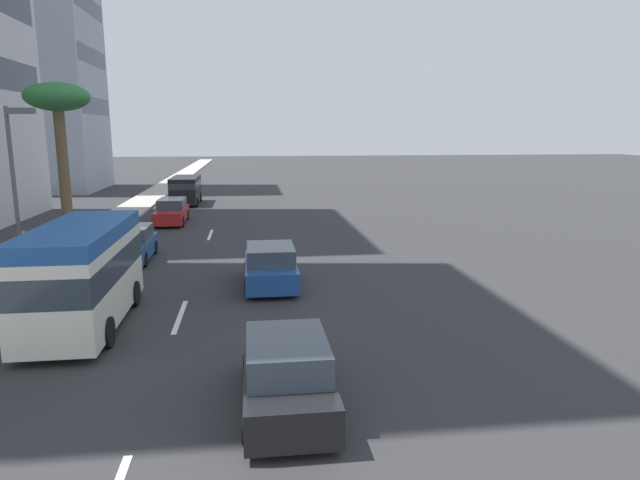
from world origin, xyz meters
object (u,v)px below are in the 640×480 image
van_third (186,188)px  palm_tree (58,107)px  pedestrian_mid_block (25,249)px  car_second (172,212)px  street_lamp (17,180)px  car_fourth (131,244)px  car_fifth (287,374)px  minibus_lead (82,272)px  car_sixth (271,266)px

van_third → palm_tree: (-15.62, 4.25, 5.70)m
pedestrian_mid_block → palm_tree: 8.71m
car_second → street_lamp: (-15.88, 2.82, 3.40)m
car_fourth → car_fifth: (-14.53, -6.09, 0.03)m
minibus_lead → street_lamp: (3.20, 2.81, 2.47)m
van_third → car_fifth: bearing=9.6°
car_second → van_third: (9.51, 0.15, 0.53)m
van_third → car_fifth: 34.85m
street_lamp → car_sixth: bearing=-86.5°
car_fourth → car_fifth: car_fifth is taller
minibus_lead → car_second: bearing=180.0°
minibus_lead → car_sixth: bearing=123.1°
street_lamp → car_fifth: bearing=-136.7°
car_fourth → palm_tree: 8.51m
palm_tree → street_lamp: 10.29m
car_second → pedestrian_mid_block: 13.18m
car_fifth → van_third: bearing=9.6°
car_second → car_fifth: car_fifth is taller
van_third → palm_tree: palm_tree is taller
van_third → pedestrian_mid_block: (-22.03, 3.96, -0.19)m
car_fifth → car_second: bearing=12.8°
van_third → car_fourth: bearing=-0.8°
van_third → street_lamp: bearing=-6.0°
car_fourth → car_sixth: size_ratio=0.99×
pedestrian_mid_block → van_third: bearing=-35.3°
car_fifth → car_fourth: bearing=22.7°
pedestrian_mid_block → minibus_lead: bearing=-173.1°
car_sixth → pedestrian_mid_block: size_ratio=2.54×
minibus_lead → pedestrian_mid_block: 7.76m
van_third → street_lamp: street_lamp is taller
car_second → van_third: size_ratio=0.88×
van_third → car_sixth: 25.55m
van_third → pedestrian_mid_block: 22.38m
car_sixth → palm_tree: size_ratio=0.53×
car_sixth → palm_tree: (9.26, 10.08, 6.22)m
minibus_lead → car_second: (19.08, -0.01, -0.94)m
pedestrian_mid_block → street_lamp: bearing=176.0°
pedestrian_mid_block → street_lamp: size_ratio=0.26×
car_second → palm_tree: size_ratio=0.58×
minibus_lead → van_third: bearing=-179.7°
car_fifth → palm_tree: (18.74, 10.05, 6.21)m
car_fourth → street_lamp: 6.94m
van_third → car_fourth: (-19.83, 0.29, -0.54)m
car_second → car_fourth: bearing=-2.5°
minibus_lead → car_sixth: size_ratio=1.47×
palm_tree → street_lamp: size_ratio=1.25×
car_second → pedestrian_mid_block: size_ratio=2.75×
car_fifth → street_lamp: bearing=43.3°
minibus_lead → pedestrian_mid_block: size_ratio=3.75×
minibus_lead → pedestrian_mid_block: (6.56, 4.11, -0.60)m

